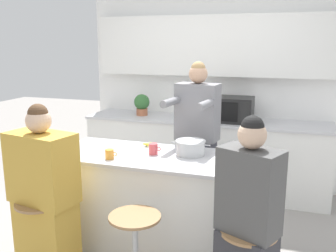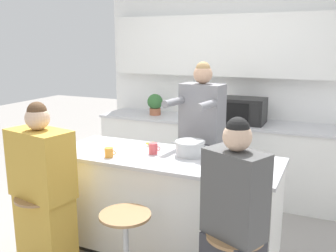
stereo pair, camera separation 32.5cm
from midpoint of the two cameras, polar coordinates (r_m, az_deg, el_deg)
name	(u,v)px [view 2 (the right image)]	position (r m, az deg, el deg)	size (l,w,h in m)	color
ground_plane	(165,250)	(3.61, 2.20, -18.38)	(16.00, 16.00, 0.00)	gray
wall_back	(225,68)	(4.88, 10.63, 8.61)	(3.27, 0.22, 2.70)	white
back_counter	(216,156)	(4.79, 9.25, -4.56)	(3.04, 0.63, 0.93)	white
kitchen_island	(165,204)	(3.40, 2.26, -11.78)	(1.99, 0.75, 0.90)	black
bar_stool_leftmost	(41,230)	(3.29, -16.01, -15.02)	(0.38, 0.38, 0.65)	#997047
bar_stool_center	(126,251)	(2.90, -3.06, -18.54)	(0.38, 0.38, 0.65)	#997047
person_cooking	(201,149)	(3.74, 7.57, -3.46)	(0.47, 0.58, 1.69)	#383842
person_wrapped_blanket	(43,195)	(3.16, -15.69, -10.09)	(0.57, 0.38, 1.42)	gold
person_seated_near	(233,236)	(2.55, 13.68, -16.07)	(0.44, 0.38, 1.43)	#333338
cooking_pot	(190,148)	(3.26, 6.25, -3.43)	(0.35, 0.26, 0.13)	#B7BABC
fruit_bowl	(234,164)	(3.02, 13.10, -5.67)	(0.23, 0.23, 0.06)	silver
coffee_cup_near	(109,152)	(3.22, -6.14, -4.06)	(0.11, 0.07, 0.08)	orange
coffee_cup_far	(153,149)	(3.29, 0.56, -3.49)	(0.11, 0.08, 0.10)	#DB4C51
banana_bunch	(152,144)	(3.55, 0.10, -2.79)	(0.13, 0.09, 0.04)	yellow
microwave	(242,110)	(4.54, 13.24, 2.30)	(0.53, 0.39, 0.30)	black
potted_plant	(155,103)	(4.92, -0.10, 3.43)	(0.20, 0.20, 0.28)	#A86042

